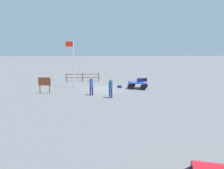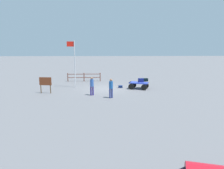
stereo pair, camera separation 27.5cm
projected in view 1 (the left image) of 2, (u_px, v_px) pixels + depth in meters
ground_plane at (106, 89)px, 23.87m from camera, size 120.00×120.00×0.00m
luggage_cart at (138, 84)px, 23.72m from camera, size 2.19×1.72×0.70m
suitcase_maroon at (140, 80)px, 24.29m from camera, size 0.56×0.48×0.28m
suitcase_tan at (144, 80)px, 24.27m from camera, size 0.67×0.47×0.32m
suitcase_dark at (140, 80)px, 23.77m from camera, size 0.58×0.41×0.40m
suitcase_navy at (119, 87)px, 24.39m from camera, size 0.47×0.36×0.24m
worker_lead at (91, 85)px, 20.71m from camera, size 0.43×0.43×1.68m
worker_trailing at (111, 87)px, 19.71m from camera, size 0.46×0.46×1.70m
flagpole at (73, 61)px, 24.08m from camera, size 0.83×0.11×4.96m
signboard at (44, 83)px, 21.47m from camera, size 1.17×0.21×1.53m
wooden_fence at (83, 76)px, 28.37m from camera, size 4.13×0.24×1.05m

